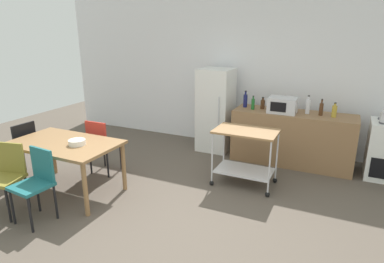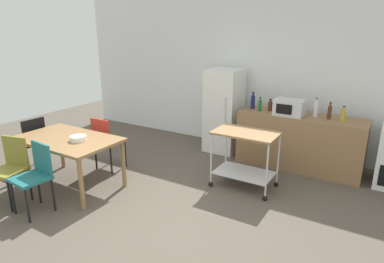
{
  "view_description": "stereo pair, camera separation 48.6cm",
  "coord_description": "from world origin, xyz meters",
  "px_view_note": "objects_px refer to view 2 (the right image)",
  "views": [
    {
      "loc": [
        1.64,
        -3.01,
        2.25
      ],
      "look_at": [
        -0.34,
        1.2,
        0.8
      ],
      "focal_mm": 30.96,
      "sensor_mm": 36.0,
      "label": 1
    },
    {
      "loc": [
        2.07,
        -2.78,
        2.25
      ],
      "look_at": [
        -0.34,
        1.2,
        0.8
      ],
      "focal_mm": 30.96,
      "sensor_mm": 36.0,
      "label": 2
    }
  ],
  "objects_px": {
    "chair_teal": "(35,173)",
    "bottle_olive_oil": "(260,105)",
    "chair_olive": "(11,166)",
    "bottle_vinegar": "(253,102)",
    "bottle_hot_sauce": "(329,112)",
    "refrigerator": "(224,111)",
    "bottle_sparkling_water": "(343,115)",
    "kitchen_cart": "(245,150)",
    "bottle_wine": "(316,109)",
    "chair_red": "(107,140)",
    "chair_black": "(31,140)",
    "dining_table": "(68,143)",
    "bottle_soda": "(270,106)",
    "microwave": "(289,107)",
    "fruit_bowl": "(78,138)"
  },
  "relations": [
    {
      "from": "chair_teal",
      "to": "bottle_olive_oil",
      "type": "bearing_deg",
      "value": 65.2
    },
    {
      "from": "chair_olive",
      "to": "bottle_vinegar",
      "type": "height_order",
      "value": "bottle_vinegar"
    },
    {
      "from": "bottle_hot_sauce",
      "to": "bottle_olive_oil",
      "type": "bearing_deg",
      "value": -176.95
    },
    {
      "from": "chair_teal",
      "to": "refrigerator",
      "type": "height_order",
      "value": "refrigerator"
    },
    {
      "from": "chair_olive",
      "to": "refrigerator",
      "type": "xyz_separation_m",
      "value": [
        1.52,
        3.27,
        0.26
      ]
    },
    {
      "from": "chair_olive",
      "to": "bottle_sparkling_water",
      "type": "bearing_deg",
      "value": 28.34
    },
    {
      "from": "refrigerator",
      "to": "kitchen_cart",
      "type": "relative_size",
      "value": 1.7
    },
    {
      "from": "bottle_wine",
      "to": "bottle_hot_sauce",
      "type": "relative_size",
      "value": 1.13
    },
    {
      "from": "chair_red",
      "to": "chair_black",
      "type": "bearing_deg",
      "value": 31.62
    },
    {
      "from": "bottle_vinegar",
      "to": "chair_red",
      "type": "bearing_deg",
      "value": -135.05
    },
    {
      "from": "dining_table",
      "to": "chair_olive",
      "type": "bearing_deg",
      "value": -110.55
    },
    {
      "from": "bottle_vinegar",
      "to": "bottle_soda",
      "type": "xyz_separation_m",
      "value": [
        0.31,
        0.01,
        -0.04
      ]
    },
    {
      "from": "dining_table",
      "to": "microwave",
      "type": "bearing_deg",
      "value": 43.39
    },
    {
      "from": "microwave",
      "to": "dining_table",
      "type": "bearing_deg",
      "value": -136.61
    },
    {
      "from": "bottle_soda",
      "to": "bottle_sparkling_water",
      "type": "relative_size",
      "value": 0.87
    },
    {
      "from": "refrigerator",
      "to": "bottle_sparkling_water",
      "type": "distance_m",
      "value": 2.08
    },
    {
      "from": "bottle_hot_sauce",
      "to": "bottle_sparkling_water",
      "type": "height_order",
      "value": "bottle_hot_sauce"
    },
    {
      "from": "kitchen_cart",
      "to": "chair_black",
      "type": "bearing_deg",
      "value": -158.96
    },
    {
      "from": "chair_olive",
      "to": "microwave",
      "type": "bearing_deg",
      "value": 35.0
    },
    {
      "from": "bottle_soda",
      "to": "microwave",
      "type": "relative_size",
      "value": 0.44
    },
    {
      "from": "chair_black",
      "to": "bottle_olive_oil",
      "type": "bearing_deg",
      "value": 130.28
    },
    {
      "from": "bottle_vinegar",
      "to": "bottle_sparkling_water",
      "type": "xyz_separation_m",
      "value": [
        1.48,
        -0.08,
        -0.02
      ]
    },
    {
      "from": "bottle_wine",
      "to": "dining_table",
      "type": "bearing_deg",
      "value": -139.34
    },
    {
      "from": "dining_table",
      "to": "refrigerator",
      "type": "relative_size",
      "value": 0.97
    },
    {
      "from": "chair_olive",
      "to": "refrigerator",
      "type": "height_order",
      "value": "refrigerator"
    },
    {
      "from": "bottle_wine",
      "to": "chair_black",
      "type": "bearing_deg",
      "value": -148.15
    },
    {
      "from": "chair_teal",
      "to": "bottle_wine",
      "type": "height_order",
      "value": "bottle_wine"
    },
    {
      "from": "bottle_soda",
      "to": "chair_red",
      "type": "bearing_deg",
      "value": -139.43
    },
    {
      "from": "dining_table",
      "to": "bottle_vinegar",
      "type": "bearing_deg",
      "value": 53.99
    },
    {
      "from": "bottle_hot_sauce",
      "to": "chair_olive",
      "type": "bearing_deg",
      "value": -136.78
    },
    {
      "from": "bottle_wine",
      "to": "bottle_sparkling_water",
      "type": "bearing_deg",
      "value": -7.44
    },
    {
      "from": "microwave",
      "to": "bottle_hot_sauce",
      "type": "relative_size",
      "value": 1.71
    },
    {
      "from": "bottle_olive_oil",
      "to": "bottle_wine",
      "type": "bearing_deg",
      "value": 5.72
    },
    {
      "from": "bottle_hot_sauce",
      "to": "fruit_bowl",
      "type": "bearing_deg",
      "value": -139.36
    },
    {
      "from": "bottle_soda",
      "to": "chair_teal",
      "type": "bearing_deg",
      "value": -120.8
    },
    {
      "from": "refrigerator",
      "to": "bottle_hot_sauce",
      "type": "bearing_deg",
      "value": -3.14
    },
    {
      "from": "chair_teal",
      "to": "chair_black",
      "type": "relative_size",
      "value": 1.0
    },
    {
      "from": "dining_table",
      "to": "kitchen_cart",
      "type": "xyz_separation_m",
      "value": [
        2.21,
        1.3,
        -0.1
      ]
    },
    {
      "from": "refrigerator",
      "to": "bottle_hot_sauce",
      "type": "relative_size",
      "value": 5.76
    },
    {
      "from": "bottle_soda",
      "to": "bottle_wine",
      "type": "height_order",
      "value": "bottle_wine"
    },
    {
      "from": "chair_teal",
      "to": "microwave",
      "type": "height_order",
      "value": "microwave"
    },
    {
      "from": "bottle_wine",
      "to": "bottle_hot_sauce",
      "type": "xyz_separation_m",
      "value": [
        0.21,
        -0.03,
        -0.02
      ]
    },
    {
      "from": "kitchen_cart",
      "to": "bottle_wine",
      "type": "height_order",
      "value": "bottle_wine"
    },
    {
      "from": "bottle_olive_oil",
      "to": "chair_red",
      "type": "bearing_deg",
      "value": -139.56
    },
    {
      "from": "chair_red",
      "to": "fruit_bowl",
      "type": "xyz_separation_m",
      "value": [
        0.21,
        -0.72,
        0.27
      ]
    },
    {
      "from": "bottle_vinegar",
      "to": "refrigerator",
      "type": "bearing_deg",
      "value": 175.5
    },
    {
      "from": "fruit_bowl",
      "to": "bottle_wine",
      "type": "bearing_deg",
      "value": 43.18
    },
    {
      "from": "dining_table",
      "to": "chair_black",
      "type": "height_order",
      "value": "chair_black"
    },
    {
      "from": "bottle_hot_sauce",
      "to": "fruit_bowl",
      "type": "distance_m",
      "value": 3.78
    },
    {
      "from": "bottle_vinegar",
      "to": "bottle_sparkling_water",
      "type": "distance_m",
      "value": 1.48
    }
  ]
}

